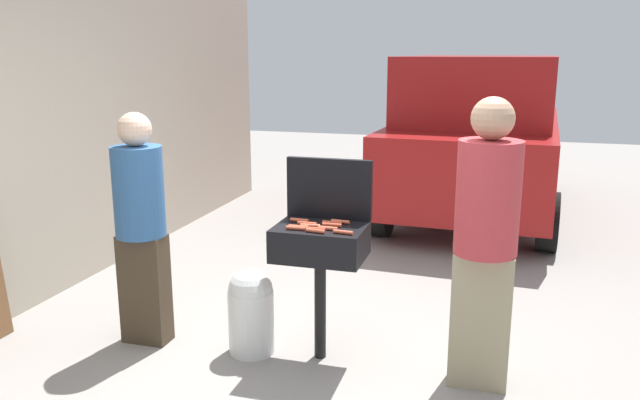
% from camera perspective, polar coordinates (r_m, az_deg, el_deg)
% --- Properties ---
extents(ground_plane, '(24.00, 24.00, 0.00)m').
position_cam_1_polar(ground_plane, '(4.48, 0.29, -14.37)').
color(ground_plane, gray).
extents(house_wall_side, '(0.24, 8.00, 3.13)m').
position_cam_1_polar(house_wall_side, '(6.16, -22.02, 7.50)').
color(house_wall_side, '#B2A893').
rests_on(house_wall_side, ground).
extents(bbq_grill, '(0.60, 0.44, 0.94)m').
position_cam_1_polar(bbq_grill, '(4.26, 0.02, -4.25)').
color(bbq_grill, black).
rests_on(bbq_grill, ground).
extents(grill_lid_open, '(0.60, 0.05, 0.42)m').
position_cam_1_polar(grill_lid_open, '(4.37, 0.83, 1.02)').
color(grill_lid_open, black).
rests_on(grill_lid_open, bbq_grill).
extents(hot_dog_0, '(0.13, 0.03, 0.03)m').
position_cam_1_polar(hot_dog_0, '(4.25, 1.09, -2.06)').
color(hot_dog_0, '#AD4228').
rests_on(hot_dog_0, bbq_grill).
extents(hot_dog_1, '(0.13, 0.04, 0.03)m').
position_cam_1_polar(hot_dog_1, '(4.18, -0.89, -2.32)').
color(hot_dog_1, '#C6593D').
rests_on(hot_dog_1, bbq_grill).
extents(hot_dog_2, '(0.13, 0.03, 0.03)m').
position_cam_1_polar(hot_dog_2, '(4.10, -0.41, -2.63)').
color(hot_dog_2, '#AD4228').
rests_on(hot_dog_2, bbq_grill).
extents(hot_dog_3, '(0.13, 0.03, 0.03)m').
position_cam_1_polar(hot_dog_3, '(4.32, -1.85, -1.84)').
color(hot_dog_3, '#B74C33').
rests_on(hot_dog_3, bbq_grill).
extents(hot_dog_4, '(0.13, 0.03, 0.03)m').
position_cam_1_polar(hot_dog_4, '(4.13, -2.19, -2.55)').
color(hot_dog_4, '#B74C33').
rests_on(hot_dog_4, bbq_grill).
extents(hot_dog_5, '(0.13, 0.03, 0.03)m').
position_cam_1_polar(hot_dog_5, '(4.12, 0.71, -2.56)').
color(hot_dog_5, '#C6593D').
rests_on(hot_dog_5, bbq_grill).
extents(hot_dog_6, '(0.13, 0.04, 0.03)m').
position_cam_1_polar(hot_dog_6, '(4.28, 1.85, -1.96)').
color(hot_dog_6, '#B74C33').
rests_on(hot_dog_6, bbq_grill).
extents(hot_dog_7, '(0.13, 0.04, 0.03)m').
position_cam_1_polar(hot_dog_7, '(4.06, -0.41, -2.80)').
color(hot_dog_7, '#B74C33').
rests_on(hot_dog_7, bbq_grill).
extents(hot_dog_8, '(0.13, 0.04, 0.03)m').
position_cam_1_polar(hot_dog_8, '(4.04, 2.09, -2.91)').
color(hot_dog_8, '#B74C33').
rests_on(hot_dog_8, bbq_grill).
extents(hot_dog_9, '(0.13, 0.03, 0.03)m').
position_cam_1_polar(hot_dog_9, '(4.23, -1.16, -2.13)').
color(hot_dog_9, '#AD4228').
rests_on(hot_dog_9, bbq_grill).
extents(hot_dog_10, '(0.13, 0.03, 0.03)m').
position_cam_1_polar(hot_dog_10, '(4.16, -1.97, -2.43)').
color(hot_dog_10, '#B74C33').
rests_on(hot_dog_10, bbq_grill).
extents(hot_dog_11, '(0.13, 0.03, 0.03)m').
position_cam_1_polar(hot_dog_11, '(4.20, 1.07, -2.25)').
color(hot_dog_11, '#AD4228').
rests_on(hot_dog_11, bbq_grill).
extents(propane_tank, '(0.32, 0.32, 0.62)m').
position_cam_1_polar(propane_tank, '(4.52, -6.23, -9.72)').
color(propane_tank, silver).
rests_on(propane_tank, ground).
extents(person_left, '(0.35, 0.35, 1.68)m').
position_cam_1_polar(person_left, '(4.65, -15.82, -1.84)').
color(person_left, '#3F3323').
rests_on(person_left, ground).
extents(person_right, '(0.38, 0.38, 1.82)m').
position_cam_1_polar(person_right, '(3.98, 14.65, -3.07)').
color(person_right, gray).
rests_on(person_right, ground).
extents(parked_minivan, '(2.22, 4.50, 2.02)m').
position_cam_1_polar(parked_minivan, '(8.49, 14.05, 5.70)').
color(parked_minivan, maroon).
rests_on(parked_minivan, ground).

